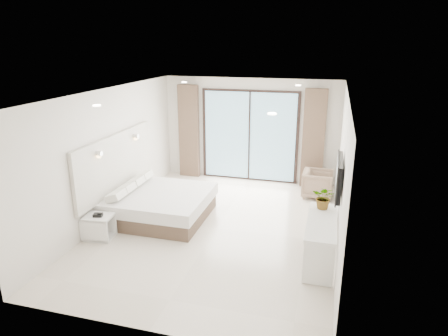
{
  "coord_description": "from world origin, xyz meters",
  "views": [
    {
      "loc": [
        2.07,
        -6.97,
        3.59
      ],
      "look_at": [
        0.04,
        0.4,
        1.15
      ],
      "focal_mm": 32.0,
      "sensor_mm": 36.0,
      "label": 1
    }
  ],
  "objects_px": {
    "nightstand": "(99,227)",
    "armchair": "(318,183)",
    "bed": "(159,204)",
    "console_desk": "(321,232)"
  },
  "relations": [
    {
      "from": "armchair",
      "to": "console_desk",
      "type": "bearing_deg",
      "value": -174.77
    },
    {
      "from": "nightstand",
      "to": "console_desk",
      "type": "xyz_separation_m",
      "value": [
        4.06,
        0.23,
        0.33
      ]
    },
    {
      "from": "bed",
      "to": "console_desk",
      "type": "relative_size",
      "value": 1.29
    },
    {
      "from": "bed",
      "to": "nightstand",
      "type": "xyz_separation_m",
      "value": [
        -0.71,
        -1.18,
        -0.06
      ]
    },
    {
      "from": "bed",
      "to": "nightstand",
      "type": "height_order",
      "value": "bed"
    },
    {
      "from": "bed",
      "to": "armchair",
      "type": "relative_size",
      "value": 2.81
    },
    {
      "from": "console_desk",
      "to": "armchair",
      "type": "height_order",
      "value": "console_desk"
    },
    {
      "from": "nightstand",
      "to": "armchair",
      "type": "distance_m",
      "value": 5.08
    },
    {
      "from": "armchair",
      "to": "nightstand",
      "type": "bearing_deg",
      "value": 131.98
    },
    {
      "from": "nightstand",
      "to": "bed",
      "type": "bearing_deg",
      "value": 53.39
    }
  ]
}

